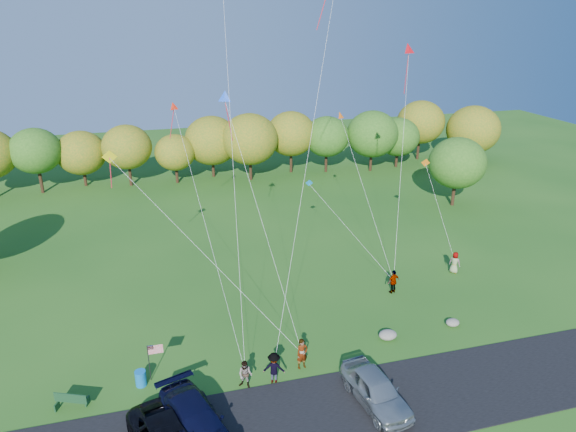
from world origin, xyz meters
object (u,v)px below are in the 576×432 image
minivan_navy (196,423)px  flyer_c (274,368)px  flyer_a (302,354)px  minivan_silver (376,390)px  trash_barrel (141,378)px  flyer_b (245,375)px  flyer_d (394,282)px  park_bench (71,400)px  flyer_e (455,263)px

minivan_navy → flyer_c: flyer_c is taller
flyer_a → flyer_c: 2.06m
minivan_silver → flyer_c: (-4.81, 3.11, 0.04)m
minivan_navy → trash_barrel: 5.41m
flyer_a → trash_barrel: (-9.18, 0.89, -0.51)m
flyer_b → flyer_c: flyer_c is taller
flyer_d → park_bench: (-21.77, -6.62, -0.39)m
minivan_silver → flyer_b: 7.16m
flyer_c → flyer_a: bearing=-138.6°
minivan_silver → flyer_c: size_ratio=2.63×
minivan_silver → flyer_b: bearing=146.0°
minivan_navy → trash_barrel: size_ratio=6.41×
flyer_a → trash_barrel: 9.23m
minivan_navy → flyer_d: bearing=15.9°
flyer_b → park_bench: (-9.19, 0.75, -0.31)m
minivan_silver → flyer_d: bearing=51.5°
flyer_c → flyer_b: bearing=18.4°
flyer_b → minivan_silver: bearing=6.1°
flyer_c → minivan_navy: bearing=51.4°
minivan_navy → flyer_a: bearing=12.5°
flyer_c → flyer_d: 13.19m
park_bench → flyer_b: bearing=18.3°
flyer_d → park_bench: size_ratio=1.05×
trash_barrel → minivan_navy: bearing=-60.7°
flyer_b → trash_barrel: bearing=-164.8°
flyer_e → park_bench: 29.12m
minivan_navy → flyer_c: size_ratio=3.11×
minivan_silver → park_bench: 16.11m
flyer_c → trash_barrel: bearing=5.3°
minivan_navy → flyer_e: bearing=11.2°
flyer_a → park_bench: 12.73m
flyer_b → flyer_a: bearing=44.7°
minivan_silver → flyer_b: (-6.45, 3.11, -0.07)m
flyer_a → park_bench: size_ratio=1.10×
park_bench → trash_barrel: bearing=37.8°
flyer_e → trash_barrel: size_ratio=1.92×
minivan_navy → flyer_b: minivan_navy is taller
flyer_b → park_bench: flyer_b is taller
flyer_a → flyer_d: (9.05, 6.57, -0.04)m
flyer_c → park_bench: size_ratio=1.08×
minivan_navy → flyer_b: size_ratio=3.52×
flyer_c → park_bench: 10.86m
flyer_a → flyer_e: 17.27m
minivan_navy → flyer_d: (15.58, 10.38, 0.01)m
flyer_e → flyer_b: bearing=75.4°
flyer_b → park_bench: bearing=-152.8°
minivan_silver → flyer_c: 5.73m
minivan_navy → flyer_d: 18.72m
flyer_d → minivan_navy: bearing=16.3°
flyer_d → trash_barrel: 19.10m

